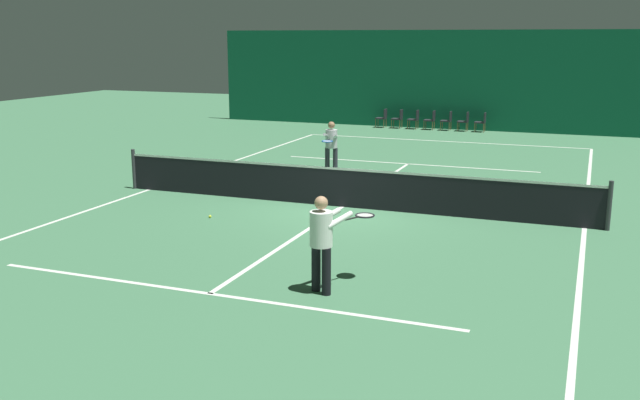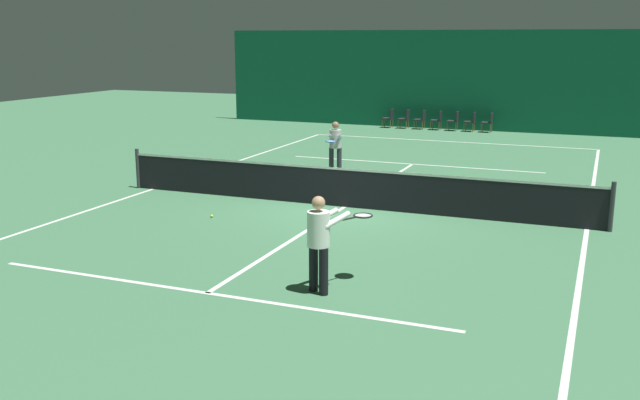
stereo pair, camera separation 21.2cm
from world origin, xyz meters
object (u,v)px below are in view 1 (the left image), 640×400
at_px(tennis_net, 343,186).
at_px(tennis_ball, 210,216).
at_px(courtside_chair_1, 399,117).
at_px(courtside_chair_6, 482,121).
at_px(courtside_chair_3, 431,119).
at_px(courtside_chair_5, 465,120).
at_px(courtside_chair_0, 383,117).
at_px(player_near, 323,237).
at_px(courtside_chair_2, 415,118).
at_px(courtside_chair_4, 448,119).
at_px(player_far, 331,143).

height_order(tennis_net, tennis_ball, tennis_net).
height_order(courtside_chair_1, courtside_chair_6, same).
distance_m(courtside_chair_3, courtside_chair_5, 1.48).
distance_m(courtside_chair_0, courtside_chair_6, 4.43).
bearing_deg(courtside_chair_1, courtside_chair_3, 90.00).
xyz_separation_m(player_near, courtside_chair_6, (-0.66, 20.91, -0.44)).
xyz_separation_m(courtside_chair_2, courtside_chair_5, (2.21, 0.00, 0.00)).
relative_size(courtside_chair_3, courtside_chair_4, 1.00).
bearing_deg(courtside_chair_2, courtside_chair_5, 90.00).
height_order(player_far, courtside_chair_5, player_far).
bearing_deg(courtside_chair_5, courtside_chair_4, -90.00).
xyz_separation_m(courtside_chair_1, courtside_chair_6, (3.69, 0.00, 0.00)).
relative_size(courtside_chair_2, tennis_ball, 12.73).
bearing_deg(courtside_chair_6, tennis_net, -3.75).
height_order(player_near, courtside_chair_3, player_near).
bearing_deg(courtside_chair_4, courtside_chair_6, 90.00).
relative_size(courtside_chair_6, tennis_ball, 12.73).
distance_m(courtside_chair_2, courtside_chair_3, 0.74).
height_order(courtside_chair_0, courtside_chair_2, same).
bearing_deg(courtside_chair_0, tennis_net, 12.67).
distance_m(courtside_chair_1, courtside_chair_4, 2.21).
distance_m(courtside_chair_0, courtside_chair_1, 0.74).
relative_size(courtside_chair_4, tennis_ball, 12.73).
bearing_deg(tennis_ball, courtside_chair_1, 90.81).
bearing_deg(player_far, courtside_chair_4, 160.24).
bearing_deg(courtside_chair_3, courtside_chair_4, 90.00).
bearing_deg(courtside_chair_4, courtside_chair_1, -90.00).
relative_size(player_far, courtside_chair_2, 1.83).
bearing_deg(courtside_chair_1, player_near, 11.75).
bearing_deg(player_far, courtside_chair_6, 152.94).
relative_size(tennis_net, courtside_chair_5, 14.29).
bearing_deg(courtside_chair_2, courtside_chair_0, -90.00).
bearing_deg(courtside_chair_3, courtside_chair_5, 90.00).
bearing_deg(courtside_chair_5, player_near, 3.83).
distance_m(courtside_chair_4, courtside_chair_5, 0.74).
height_order(player_far, courtside_chair_3, player_far).
height_order(player_far, courtside_chair_1, player_far).
relative_size(player_far, courtside_chair_5, 1.83).
distance_m(player_near, courtside_chair_5, 20.97).
relative_size(player_near, courtside_chair_0, 1.89).
height_order(player_far, courtside_chair_4, player_far).
distance_m(courtside_chair_5, courtside_chair_6, 0.74).
relative_size(tennis_net, player_far, 7.79).
xyz_separation_m(courtside_chair_0, courtside_chair_4, (2.95, 0.00, 0.00)).
bearing_deg(tennis_net, player_near, -73.66).
bearing_deg(courtside_chair_1, courtside_chair_4, 90.00).
distance_m(courtside_chair_2, tennis_ball, 17.36).
relative_size(courtside_chair_0, courtside_chair_5, 1.00).
relative_size(courtside_chair_0, courtside_chair_6, 1.00).
distance_m(courtside_chair_3, courtside_chair_6, 2.21).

